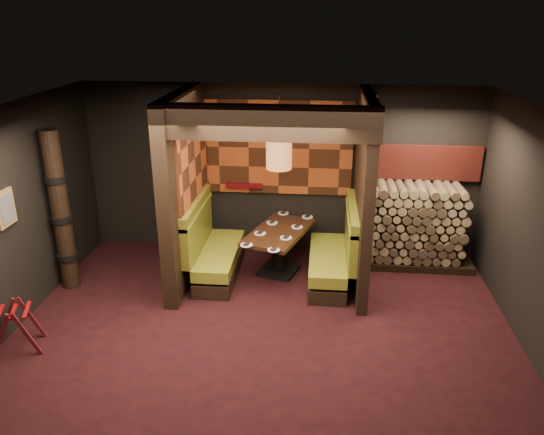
{
  "coord_description": "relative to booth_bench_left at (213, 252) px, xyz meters",
  "views": [
    {
      "loc": [
        0.68,
        -5.72,
        3.93
      ],
      "look_at": [
        0.0,
        1.3,
        1.15
      ],
      "focal_mm": 35.0,
      "sensor_mm": 36.0,
      "label": 1
    }
  ],
  "objects": [
    {
      "name": "place_settings",
      "position": [
        1.02,
        0.19,
        0.33
      ],
      "size": [
        1.02,
        1.65,
        0.03
      ],
      "color": "white",
      "rests_on": "dining_table"
    },
    {
      "name": "wall_back",
      "position": [
        0.96,
        1.11,
        1.02
      ],
      "size": [
        6.5,
        0.02,
        2.85
      ],
      "primitive_type": "cube",
      "color": "black",
      "rests_on": "ground"
    },
    {
      "name": "ceiling",
      "position": [
        0.96,
        -1.65,
        2.46
      ],
      "size": [
        6.5,
        5.5,
        0.02
      ],
      "primitive_type": "cube",
      "color": "black",
      "rests_on": "ground"
    },
    {
      "name": "dining_table",
      "position": [
        1.02,
        0.19,
        0.09
      ],
      "size": [
        1.13,
        1.53,
        0.72
      ],
      "color": "black",
      "rests_on": "floor"
    },
    {
      "name": "partition_left",
      "position": [
        -0.39,
        -0.0,
        1.02
      ],
      "size": [
        0.2,
        2.2,
        2.85
      ],
      "primitive_type": "cube",
      "color": "black",
      "rests_on": "floor"
    },
    {
      "name": "totem_column",
      "position": [
        -2.09,
        -0.55,
        0.79
      ],
      "size": [
        0.31,
        0.31,
        2.4
      ],
      "color": "black",
      "rests_on": "floor"
    },
    {
      "name": "partition_right",
      "position": [
        2.26,
        0.05,
        1.02
      ],
      "size": [
        0.15,
        2.1,
        2.85
      ],
      "primitive_type": "cube",
      "color": "black",
      "rests_on": "floor"
    },
    {
      "name": "bay_front_post",
      "position": [
        2.35,
        0.31,
        1.02
      ],
      "size": [
        0.08,
        0.08,
        2.85
      ],
      "primitive_type": "cube",
      "color": "black",
      "rests_on": "floor"
    },
    {
      "name": "tapa_side_panel",
      "position": [
        -0.27,
        0.17,
        1.45
      ],
      "size": [
        0.04,
        1.85,
        1.45
      ],
      "primitive_type": "cube",
      "color": "#A1451D",
      "rests_on": "partition_left"
    },
    {
      "name": "pendant_lamp",
      "position": [
        1.02,
        0.14,
        1.56
      ],
      "size": [
        0.38,
        0.38,
        1.11
      ],
      "color": "#985830",
      "rests_on": "ceiling"
    },
    {
      "name": "header_beam",
      "position": [
        0.94,
        -0.95,
        2.23
      ],
      "size": [
        2.85,
        0.18,
        0.44
      ],
      "primitive_type": "cube",
      "color": "black",
      "rests_on": "partition_left"
    },
    {
      "name": "mosaic_header",
      "position": [
        3.25,
        1.03,
        1.24
      ],
      "size": [
        1.83,
        0.1,
        0.56
      ],
      "primitive_type": "cube",
      "color": "maroon",
      "rests_on": "wall_back"
    },
    {
      "name": "framed_picture",
      "position": [
        -2.25,
        -1.55,
        1.22
      ],
      "size": [
        0.05,
        0.36,
        0.46
      ],
      "color": "#9D7444",
      "rests_on": "wall_left"
    },
    {
      "name": "luggage_rack",
      "position": [
        -2.01,
        -2.16,
        -0.08
      ],
      "size": [
        0.7,
        0.6,
        0.65
      ],
      "color": "#491116",
      "rests_on": "floor"
    },
    {
      "name": "tapa_back_panel",
      "position": [
        0.94,
        1.06,
        1.42
      ],
      "size": [
        2.4,
        0.06,
        1.55
      ],
      "primitive_type": "cube",
      "color": "#A1451D",
      "rests_on": "wall_back"
    },
    {
      "name": "floor",
      "position": [
        0.96,
        -1.65,
        -0.41
      ],
      "size": [
        6.5,
        5.5,
        0.02
      ],
      "primitive_type": "cube",
      "color": "black",
      "rests_on": "ground"
    },
    {
      "name": "booth_bench_right",
      "position": [
        1.89,
        0.0,
        0.0
      ],
      "size": [
        0.68,
        1.6,
        1.14
      ],
      "color": "black",
      "rests_on": "floor"
    },
    {
      "name": "firewood_stack",
      "position": [
        3.25,
        0.7,
        0.28
      ],
      "size": [
        1.73,
        0.7,
        1.36
      ],
      "color": "black",
      "rests_on": "floor"
    },
    {
      "name": "lacquer_shelf",
      "position": [
        0.36,
        1.0,
        0.78
      ],
      "size": [
        0.6,
        0.12,
        0.07
      ],
      "primitive_type": "cube",
      "color": "#5B0811",
      "rests_on": "wall_back"
    },
    {
      "name": "booth_bench_left",
      "position": [
        0.0,
        0.0,
        0.0
      ],
      "size": [
        0.68,
        1.6,
        1.14
      ],
      "color": "black",
      "rests_on": "floor"
    },
    {
      "name": "wall_left",
      "position": [
        -2.3,
        -1.65,
        1.02
      ],
      "size": [
        0.02,
        5.5,
        2.85
      ],
      "primitive_type": "cube",
      "color": "black",
      "rests_on": "ground"
    },
    {
      "name": "wall_front",
      "position": [
        0.96,
        -4.41,
        1.02
      ],
      "size": [
        6.5,
        0.02,
        2.85
      ],
      "primitive_type": "cube",
      "color": "black",
      "rests_on": "ground"
    }
  ]
}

